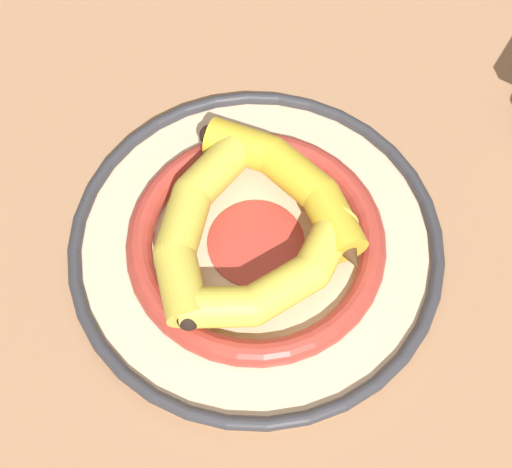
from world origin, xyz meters
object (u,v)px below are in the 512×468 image
at_px(banana_a, 273,282).
at_px(banana_c, 194,221).
at_px(banana_b, 293,182).
at_px(decorative_bowl, 256,243).

xyz_separation_m(banana_a, banana_c, (-0.08, 0.05, 0.00)).
relative_size(banana_b, banana_c, 0.84).
distance_m(banana_a, banana_c, 0.10).
distance_m(decorative_bowl, banana_b, 0.07).
bearing_deg(banana_a, banana_b, 46.77).
bearing_deg(banana_b, banana_a, 123.78).
xyz_separation_m(banana_a, banana_b, (0.01, 0.11, 0.00)).
height_order(decorative_bowl, banana_b, banana_b).
distance_m(decorative_bowl, banana_c, 0.07).
bearing_deg(banana_b, decorative_bowl, 97.90).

